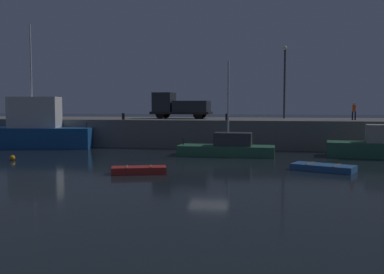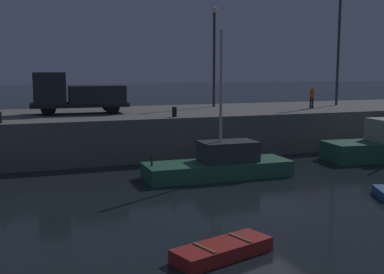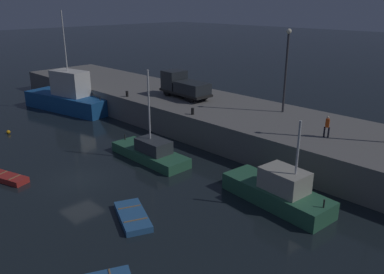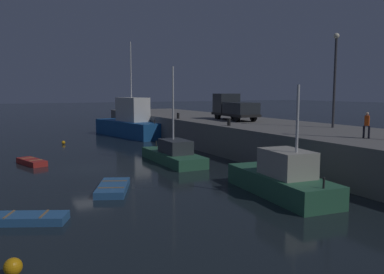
% 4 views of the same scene
% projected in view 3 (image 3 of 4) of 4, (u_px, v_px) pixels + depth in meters
% --- Properties ---
extents(ground_plane, '(320.00, 320.00, 0.00)m').
position_uv_depth(ground_plane, '(79.00, 180.00, 27.78)').
color(ground_plane, black).
extents(pier_quay, '(64.25, 9.98, 2.55)m').
position_uv_depth(pier_quay, '(223.00, 119.00, 37.76)').
color(pier_quay, slate).
rests_on(pier_quay, ground).
extents(fishing_trawler_red, '(12.05, 5.68, 11.13)m').
position_uv_depth(fishing_trawler_red, '(69.00, 97.00, 45.15)').
color(fishing_trawler_red, '#195193').
rests_on(fishing_trawler_red, ground).
extents(fishing_boat_blue, '(7.46, 3.18, 5.72)m').
position_uv_depth(fishing_boat_blue, '(278.00, 191.00, 24.31)').
color(fishing_boat_blue, '#2D6647').
rests_on(fishing_boat_blue, ground).
extents(fishing_trawler_green, '(7.40, 2.45, 7.23)m').
position_uv_depth(fishing_trawler_green, '(151.00, 152.00, 31.22)').
color(fishing_trawler_green, '#2D6647').
rests_on(fishing_trawler_green, ground).
extents(dinghy_orange_near, '(3.89, 2.83, 0.41)m').
position_uv_depth(dinghy_orange_near, '(133.00, 216.00, 22.77)').
color(dinghy_orange_near, '#2D6099').
rests_on(dinghy_orange_near, ground).
extents(rowboat_white_mid, '(3.25, 1.96, 0.44)m').
position_uv_depth(rowboat_white_mid, '(8.00, 178.00, 27.65)').
color(rowboat_white_mid, '#B22823').
rests_on(rowboat_white_mid, ground).
extents(mooring_buoy_near, '(0.37, 0.37, 0.37)m').
position_uv_depth(mooring_buoy_near, '(8.00, 132.00, 37.44)').
color(mooring_buoy_near, orange).
rests_on(mooring_buoy_near, ground).
extents(lamp_post_west, '(0.44, 0.44, 7.31)m').
position_uv_depth(lamp_post_west, '(286.00, 64.00, 34.02)').
color(lamp_post_west, '#38383D').
rests_on(lamp_post_west, pier_quay).
extents(utility_truck, '(6.12, 2.55, 2.61)m').
position_uv_depth(utility_truck, '(183.00, 85.00, 40.38)').
color(utility_truck, black).
rests_on(utility_truck, pier_quay).
extents(dockworker, '(0.39, 0.39, 1.60)m').
position_uv_depth(dockworker, '(327.00, 125.00, 28.60)').
color(dockworker, black).
rests_on(dockworker, pier_quay).
extents(bollard_west, '(0.28, 0.28, 0.59)m').
position_uv_depth(bollard_west, '(193.00, 111.00, 34.54)').
color(bollard_west, black).
rests_on(bollard_west, pier_quay).
extents(bollard_central, '(0.28, 0.28, 0.50)m').
position_uv_depth(bollard_central, '(63.00, 78.00, 49.55)').
color(bollard_central, black).
rests_on(bollard_central, pier_quay).
extents(bollard_east, '(0.28, 0.28, 0.60)m').
position_uv_depth(bollard_east, '(127.00, 94.00, 40.97)').
color(bollard_east, black).
rests_on(bollard_east, pier_quay).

